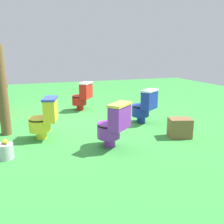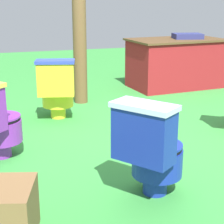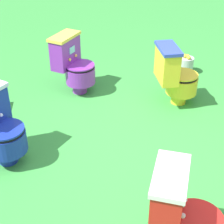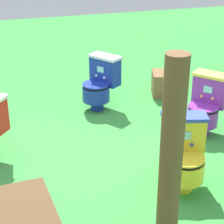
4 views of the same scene
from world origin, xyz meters
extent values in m
plane|color=green|center=(0.00, 0.00, 0.00)|extent=(14.00, 14.00, 0.00)
cylinder|color=#192D9E|center=(-0.45, -1.15, 0.07)|extent=(0.25, 0.25, 0.14)
cylinder|color=#192D9E|center=(-0.44, -1.14, 0.24)|extent=(0.52, 0.52, 0.20)
torus|color=black|center=(-0.44, -1.14, 0.35)|extent=(0.49, 0.49, 0.04)
cylinder|color=silver|center=(-0.44, -1.14, 0.30)|extent=(0.33, 0.33, 0.01)
cylinder|color=#192D9E|center=(-0.44, -1.14, 0.37)|extent=(0.50, 0.50, 0.02)
sphere|color=silver|center=(-0.56, -1.14, 0.46)|extent=(0.04, 0.04, 0.04)
cylinder|color=yellow|center=(-0.77, 0.93, 0.07)|extent=(0.22, 0.22, 0.14)
cylinder|color=yellow|center=(-0.77, 0.95, 0.24)|extent=(0.45, 0.45, 0.20)
torus|color=black|center=(-0.77, 0.95, 0.35)|extent=(0.43, 0.43, 0.04)
cylinder|color=#3347B2|center=(-0.77, 0.95, 0.30)|extent=(0.29, 0.29, 0.01)
cube|color=yellow|center=(-0.82, 0.76, 0.51)|extent=(0.44, 0.29, 0.37)
cube|color=#3347B2|center=(-0.82, 0.76, 0.71)|extent=(0.47, 0.32, 0.04)
cube|color=#8CE0E5|center=(-0.79, 0.85, 0.56)|extent=(0.11, 0.04, 0.08)
cylinder|color=yellow|center=(-0.77, 0.95, 0.37)|extent=(0.44, 0.44, 0.02)
sphere|color=#3347B2|center=(-0.86, 0.88, 0.46)|extent=(0.04, 0.04, 0.04)
sphere|color=#3347B2|center=(-0.72, 0.84, 0.46)|extent=(0.04, 0.04, 0.04)
torus|color=black|center=(1.11, -0.13, 0.35)|extent=(0.50, 0.50, 0.04)
cube|color=red|center=(0.99, -0.29, 0.51)|extent=(0.44, 0.40, 0.37)
cube|color=white|center=(0.99, -0.29, 0.71)|extent=(0.47, 0.43, 0.04)
cube|color=#8CE0E5|center=(1.05, -0.21, 0.56)|extent=(0.09, 0.07, 0.08)
cylinder|color=red|center=(1.11, -0.13, 0.37)|extent=(0.50, 0.50, 0.02)
sphere|color=white|center=(0.99, -0.17, 0.46)|extent=(0.04, 0.04, 0.04)
sphere|color=white|center=(1.10, -0.25, 0.46)|extent=(0.04, 0.04, 0.04)
cylinder|color=purple|center=(-1.49, -0.08, 0.07)|extent=(0.25, 0.25, 0.14)
cylinder|color=purple|center=(-1.48, -0.07, 0.24)|extent=(0.52, 0.52, 0.20)
torus|color=black|center=(-1.48, -0.07, 0.35)|extent=(0.50, 0.50, 0.04)
cylinder|color=#EACC4C|center=(-1.48, -0.07, 0.30)|extent=(0.34, 0.34, 0.01)
cube|color=purple|center=(-1.63, -0.20, 0.51)|extent=(0.41, 0.44, 0.37)
cube|color=#EACC4C|center=(-1.63, -0.20, 0.71)|extent=(0.44, 0.47, 0.04)
cube|color=#8CE0E5|center=(-1.55, -0.13, 0.56)|extent=(0.08, 0.09, 0.08)
cylinder|color=purple|center=(-1.48, -0.07, 0.37)|extent=(0.51, 0.51, 0.02)
sphere|color=#EACC4C|center=(-1.60, -0.08, 0.46)|extent=(0.04, 0.04, 0.04)
sphere|color=#EACC4C|center=(-1.51, -0.19, 0.46)|extent=(0.04, 0.04, 0.04)
cylinder|color=#B7B7BF|center=(-1.46, 1.47, 0.11)|extent=(0.22, 0.22, 0.22)
ellipsoid|color=yellow|center=(-1.45, 1.47, 0.25)|extent=(0.07, 0.05, 0.05)
ellipsoid|color=yellow|center=(-1.40, 1.46, 0.25)|extent=(0.07, 0.05, 0.05)
ellipsoid|color=yellow|center=(-1.48, 1.44, 0.25)|extent=(0.07, 0.05, 0.05)
camera|label=1|loc=(-4.98, 1.09, 1.50)|focal=38.93mm
camera|label=2|loc=(-1.57, -3.48, 1.39)|focal=61.59mm
camera|label=3|loc=(2.38, -1.28, 2.21)|focal=57.51mm
camera|label=4|loc=(0.91, 4.14, 2.49)|focal=69.84mm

